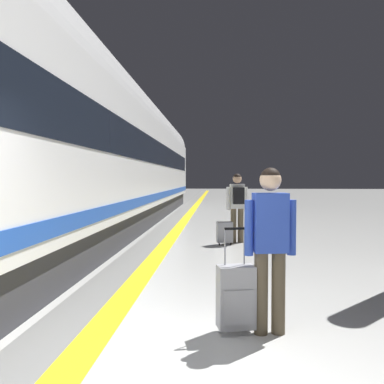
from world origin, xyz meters
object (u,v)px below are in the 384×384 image
rolling_suitcase_foreground (236,297)px  passenger_near (237,202)px  waste_bin (264,207)px  suitcase_near (224,232)px  traveller_foreground (270,238)px  high_speed_train (105,150)px

rolling_suitcase_foreground → passenger_near: passenger_near is taller
passenger_near → waste_bin: 6.55m
rolling_suitcase_foreground → suitcase_near: rolling_suitcase_foreground is taller
traveller_foreground → rolling_suitcase_foreground: traveller_foreground is taller
high_speed_train → passenger_near: size_ratio=16.49×
high_speed_train → waste_bin: (5.43, 4.21, -2.04)m
rolling_suitcase_foreground → suitcase_near: 5.52m
traveller_foreground → suitcase_near: bearing=93.8°
rolling_suitcase_foreground → passenger_near: 5.88m
high_speed_train → waste_bin: size_ratio=31.50×
suitcase_near → waste_bin: waste_bin is taller
waste_bin → suitcase_near: bearing=-104.7°
passenger_near → waste_bin: (1.43, 6.37, -0.57)m
rolling_suitcase_foreground → passenger_near: bearing=87.0°
traveller_foreground → passenger_near: bearing=90.4°
high_speed_train → traveller_foreground: bearing=-63.1°
high_speed_train → traveller_foreground: (4.04, -7.98, -1.50)m
rolling_suitcase_foreground → waste_bin: 12.33m
passenger_near → rolling_suitcase_foreground: bearing=-93.0°
passenger_near → suitcase_near: passenger_near is taller
traveller_foreground → waste_bin: size_ratio=1.90×
rolling_suitcase_foreground → suitcase_near: size_ratio=1.98×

